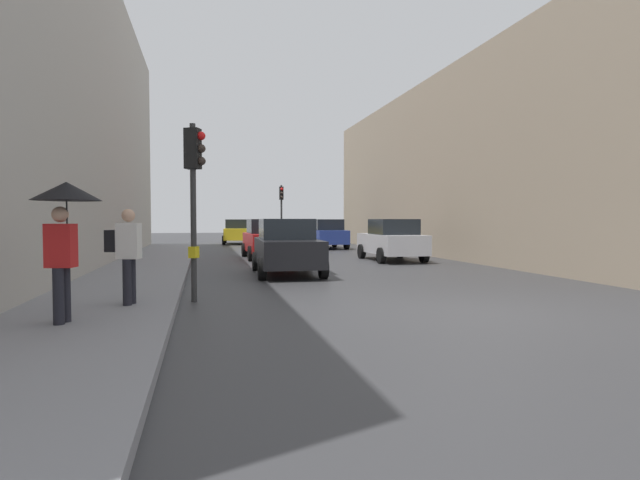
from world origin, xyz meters
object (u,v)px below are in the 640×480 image
(car_green_estate, at_px, (302,231))
(car_red_sedan, at_px, (267,239))
(pedestrian_with_umbrella, at_px, (65,212))
(pedestrian_with_black_backpack, at_px, (126,251))
(car_blue_van, at_px, (326,234))
(car_yellow_taxi, at_px, (237,232))
(traffic_light_far_median, at_px, (281,204))
(traffic_light_near_right, at_px, (194,179))
(car_dark_suv, at_px, (287,247))
(car_silver_hatchback, at_px, (392,240))

(car_green_estate, distance_m, car_red_sedan, 16.42)
(pedestrian_with_umbrella, bearing_deg, pedestrian_with_black_backpack, 67.75)
(car_blue_van, bearing_deg, pedestrian_with_black_backpack, -113.79)
(car_yellow_taxi, bearing_deg, pedestrian_with_black_backpack, -98.03)
(pedestrian_with_umbrella, bearing_deg, car_yellow_taxi, 81.14)
(car_green_estate, relative_size, pedestrian_with_black_backpack, 2.38)
(traffic_light_far_median, xyz_separation_m, car_green_estate, (2.50, 5.95, -1.86))
(traffic_light_near_right, xyz_separation_m, car_blue_van, (7.40, 18.51, -1.70))
(car_red_sedan, bearing_deg, car_yellow_taxi, 91.76)
(traffic_light_near_right, relative_size, car_dark_suv, 0.87)
(car_blue_van, xyz_separation_m, pedestrian_with_umbrella, (-9.25, -21.10, 0.96))
(traffic_light_near_right, xyz_separation_m, car_silver_hatchback, (7.93, 9.08, -1.70))
(car_yellow_taxi, bearing_deg, car_green_estate, 19.04)
(traffic_light_near_right, relative_size, pedestrian_with_umbrella, 1.74)
(traffic_light_far_median, distance_m, pedestrian_with_umbrella, 24.98)
(car_yellow_taxi, distance_m, car_red_sedan, 14.01)
(pedestrian_with_black_backpack, bearing_deg, car_yellow_taxi, 81.97)
(car_blue_van, height_order, car_dark_suv, same)
(car_yellow_taxi, distance_m, pedestrian_with_umbrella, 28.52)
(car_dark_suv, relative_size, pedestrian_with_black_backpack, 2.41)
(car_red_sedan, bearing_deg, car_blue_van, 57.44)
(traffic_light_near_right, xyz_separation_m, car_dark_suv, (2.76, 4.87, -1.70))
(car_dark_suv, distance_m, car_red_sedan, 6.71)
(traffic_light_far_median, relative_size, car_red_sedan, 0.94)
(car_green_estate, bearing_deg, car_red_sedan, -106.44)
(car_blue_van, distance_m, pedestrian_with_umbrella, 23.06)
(car_green_estate, xyz_separation_m, pedestrian_with_umbrella, (-9.47, -29.92, 0.96))
(traffic_light_near_right, distance_m, car_yellow_taxi, 25.76)
(traffic_light_near_right, bearing_deg, pedestrian_with_black_backpack, -139.94)
(car_red_sedan, bearing_deg, car_silver_hatchback, -26.74)
(traffic_light_near_right, bearing_deg, traffic_light_far_median, 76.53)
(car_green_estate, height_order, car_dark_suv, same)
(traffic_light_near_right, xyz_separation_m, car_yellow_taxi, (2.54, 25.58, -1.70))
(car_blue_van, height_order, car_red_sedan, same)
(car_blue_van, bearing_deg, car_silver_hatchback, -86.76)
(car_blue_van, distance_m, car_green_estate, 8.82)
(car_blue_van, xyz_separation_m, car_yellow_taxi, (-4.86, 7.07, 0.00))
(traffic_light_near_right, relative_size, traffic_light_far_median, 0.94)
(car_blue_van, xyz_separation_m, car_green_estate, (0.22, 8.82, 0.00))
(traffic_light_near_right, height_order, car_blue_van, traffic_light_near_right)
(car_silver_hatchback, bearing_deg, car_blue_van, 93.24)
(car_yellow_taxi, xyz_separation_m, pedestrian_with_umbrella, (-4.39, -28.17, 0.96))
(car_blue_van, xyz_separation_m, car_dark_suv, (-4.64, -13.64, 0.00))
(traffic_light_near_right, relative_size, car_red_sedan, 0.88)
(pedestrian_with_umbrella, bearing_deg, car_red_sedan, 71.20)
(traffic_light_far_median, distance_m, car_blue_van, 4.11)
(pedestrian_with_black_backpack, bearing_deg, car_green_estate, 72.70)
(car_green_estate, relative_size, car_red_sedan, 1.00)
(car_green_estate, bearing_deg, traffic_light_near_right, -105.58)
(traffic_light_near_right, bearing_deg, car_green_estate, 74.42)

